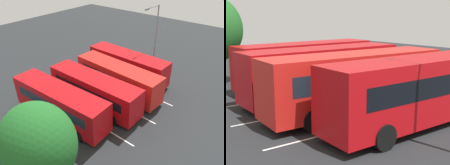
{
  "view_description": "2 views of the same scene",
  "coord_description": "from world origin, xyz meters",
  "views": [
    {
      "loc": [
        -13.3,
        14.58,
        13.45
      ],
      "look_at": [
        -1.01,
        -0.56,
        1.85
      ],
      "focal_mm": 36.02,
      "sensor_mm": 36.0,
      "label": 1
    },
    {
      "loc": [
        -11.5,
        -14.18,
        5.06
      ],
      "look_at": [
        -0.45,
        0.1,
        1.31
      ],
      "focal_mm": 52.53,
      "sensor_mm": 36.0,
      "label": 2
    }
  ],
  "objects": [
    {
      "name": "ground_plane",
      "position": [
        0.0,
        0.0,
        0.0
      ],
      "size": [
        66.53,
        66.53,
        0.0
      ],
      "primitive_type": "plane",
      "color": "#232628"
    },
    {
      "name": "bus_far_left",
      "position": [
        0.26,
        -4.98,
        1.75
      ],
      "size": [
        10.02,
        2.68,
        3.16
      ],
      "rotation": [
        0.0,
        0.0,
        -0.02
      ],
      "color": "#B70C11",
      "rests_on": "ground"
    },
    {
      "name": "bus_center_left",
      "position": [
        -0.75,
        -1.81,
        1.75
      ],
      "size": [
        10.09,
        2.95,
        3.16
      ],
      "rotation": [
        0.0,
        0.0,
        -0.06
      ],
      "color": "red",
      "rests_on": "ground"
    },
    {
      "name": "bus_center_right",
      "position": [
        -0.44,
        1.52,
        1.75
      ],
      "size": [
        9.99,
        2.57,
        3.16
      ],
      "rotation": [
        0.0,
        0.0,
        -0.0
      ],
      "color": "#B70C11",
      "rests_on": "ground"
    },
    {
      "name": "bus_far_right",
      "position": [
        0.53,
        4.93,
        1.75
      ],
      "size": [
        10.05,
        2.79,
        3.16
      ],
      "rotation": [
        0.0,
        0.0,
        0.03
      ],
      "color": "#B70C11",
      "rests_on": "ground"
    },
    {
      "name": "pedestrian",
      "position": [
        6.68,
        0.34,
        1.03
      ],
      "size": [
        0.45,
        0.45,
        1.74
      ],
      "rotation": [
        0.0,
        0.0,
        3.96
      ],
      "color": "#232833",
      "rests_on": "ground"
    },
    {
      "name": "street_lamp",
      "position": [
        -0.81,
        -8.98,
        4.64
      ],
      "size": [
        0.41,
        2.61,
        8.06
      ],
      "rotation": [
        0.0,
        0.0,
        1.48
      ],
      "color": "gray",
      "rests_on": "ground"
    },
    {
      "name": "depot_tree",
      "position": [
        -4.31,
        10.11,
        4.02
      ],
      "size": [
        4.71,
        4.24,
        6.51
      ],
      "color": "#4C3823",
      "rests_on": "ground"
    },
    {
      "name": "lane_stripe_outer_left",
      "position": [
        0.0,
        -3.42,
        0.0
      ],
      "size": [
        13.29,
        0.5,
        0.01
      ],
      "primitive_type": "cube",
      "rotation": [
        0.0,
        0.0,
        -0.03
      ],
      "color": "silver",
      "rests_on": "ground"
    },
    {
      "name": "lane_stripe_inner_left",
      "position": [
        0.0,
        0.0,
        0.0
      ],
      "size": [
        13.29,
        0.5,
        0.01
      ],
      "primitive_type": "cube",
      "rotation": [
        0.0,
        0.0,
        -0.03
      ],
      "color": "silver",
      "rests_on": "ground"
    },
    {
      "name": "lane_stripe_inner_right",
      "position": [
        0.0,
        3.42,
        0.0
      ],
      "size": [
        13.29,
        0.5,
        0.01
      ],
      "primitive_type": "cube",
      "rotation": [
        0.0,
        0.0,
        -0.03
      ],
      "color": "silver",
      "rests_on": "ground"
    }
  ]
}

